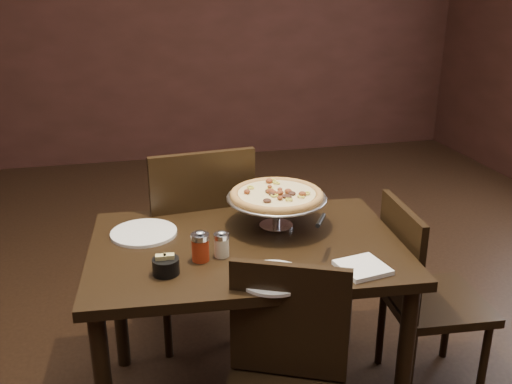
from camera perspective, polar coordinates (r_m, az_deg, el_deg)
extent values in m
cube|color=black|center=(5.53, -10.37, 17.37)|extent=(6.00, 0.02, 2.80)
cube|color=black|center=(2.18, -0.98, -5.62)|extent=(1.23, 0.87, 0.04)
cylinder|color=black|center=(2.23, 14.55, -16.75)|extent=(0.06, 0.06, 0.70)
cylinder|color=black|center=(2.65, -13.58, -10.26)|extent=(0.06, 0.06, 0.70)
cylinder|color=black|center=(2.75, 9.15, -8.63)|extent=(0.06, 0.06, 0.70)
cylinder|color=#B9BAC1|center=(2.32, 2.03, -3.36)|extent=(0.14, 0.14, 0.01)
cylinder|color=#B9BAC1|center=(2.29, 2.05, -2.04)|extent=(0.03, 0.03, 0.11)
cylinder|color=#B9BAC1|center=(2.27, 2.07, -0.72)|extent=(0.10, 0.10, 0.01)
cylinder|color=#9E9FA3|center=(2.27, 2.07, -0.58)|extent=(0.39, 0.39, 0.01)
torus|color=#9E9FA3|center=(2.27, 2.07, -0.56)|extent=(0.40, 0.40, 0.01)
cylinder|color=brown|center=(2.27, 2.07, -0.37)|extent=(0.36, 0.36, 0.01)
torus|color=brown|center=(2.27, 2.08, -0.28)|extent=(0.37, 0.37, 0.03)
cylinder|color=#D1B972|center=(2.26, 2.08, -0.16)|extent=(0.31, 0.31, 0.01)
cylinder|color=beige|center=(2.07, -3.45, -5.52)|extent=(0.05, 0.05, 0.07)
cylinder|color=#B9BAC1|center=(2.05, -3.48, -4.42)|extent=(0.06, 0.06, 0.02)
ellipsoid|color=#B9BAC1|center=(2.04, -3.49, -4.05)|extent=(0.03, 0.03, 0.01)
cylinder|color=maroon|center=(2.04, -5.58, -5.77)|extent=(0.06, 0.06, 0.08)
cylinder|color=#B9BAC1|center=(2.02, -5.63, -4.47)|extent=(0.07, 0.07, 0.02)
ellipsoid|color=#B9BAC1|center=(2.01, -5.64, -4.04)|extent=(0.04, 0.04, 0.01)
cylinder|color=black|center=(1.97, -9.00, -7.34)|extent=(0.09, 0.09, 0.06)
cube|color=tan|center=(1.97, -9.47, -7.05)|extent=(0.04, 0.03, 0.06)
cube|color=tan|center=(1.97, -8.67, -6.98)|extent=(0.04, 0.03, 0.06)
cube|color=white|center=(2.02, 10.61, -7.43)|extent=(0.18, 0.18, 0.02)
cylinder|color=white|center=(2.29, -11.15, -4.03)|extent=(0.26, 0.26, 0.01)
cylinder|color=white|center=(1.93, 1.73, -8.57)|extent=(0.24, 0.24, 0.01)
cone|color=#B9BAC1|center=(2.05, 6.47, -2.93)|extent=(0.14, 0.14, 0.00)
cylinder|color=black|center=(2.05, 6.48, -2.86)|extent=(0.07, 0.11, 0.02)
cube|color=black|center=(2.79, -6.13, -5.12)|extent=(0.51, 0.51, 0.04)
cube|color=black|center=(2.49, -5.24, -1.39)|extent=(0.46, 0.08, 0.48)
cylinder|color=black|center=(3.11, -3.40, -7.35)|extent=(0.04, 0.04, 0.45)
cylinder|color=black|center=(3.04, -10.26, -8.34)|extent=(0.04, 0.04, 0.45)
cylinder|color=black|center=(2.79, -1.22, -10.75)|extent=(0.04, 0.04, 0.45)
cylinder|color=black|center=(2.72, -8.90, -11.99)|extent=(0.04, 0.04, 0.45)
cube|color=black|center=(1.90, 3.33, -12.73)|extent=(0.37, 0.19, 0.41)
cube|color=black|center=(2.55, 17.48, -10.45)|extent=(0.42, 0.42, 0.04)
cube|color=black|center=(2.37, 14.17, -6.11)|extent=(0.06, 0.40, 0.41)
cylinder|color=black|center=(2.62, 21.79, -15.67)|extent=(0.03, 0.03, 0.39)
cylinder|color=black|center=(2.84, 18.58, -12.10)|extent=(0.03, 0.03, 0.39)
cylinder|color=black|center=(2.48, 15.12, -16.96)|extent=(0.03, 0.03, 0.39)
cylinder|color=black|center=(2.72, 12.41, -13.03)|extent=(0.03, 0.03, 0.39)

